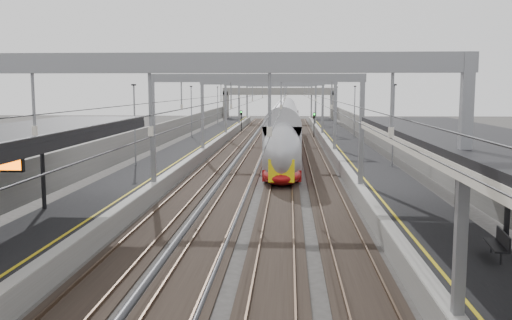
# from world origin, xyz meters

# --- Properties ---
(platform_left) EXTENTS (4.00, 120.00, 1.00)m
(platform_left) POSITION_xyz_m (-8.00, 45.00, 0.50)
(platform_left) COLOR black
(platform_left) RESTS_ON ground
(platform_right) EXTENTS (4.00, 120.00, 1.00)m
(platform_right) POSITION_xyz_m (8.00, 45.00, 0.50)
(platform_right) COLOR black
(platform_right) RESTS_ON ground
(tracks) EXTENTS (11.40, 140.00, 0.20)m
(tracks) POSITION_xyz_m (0.00, 45.00, 0.05)
(tracks) COLOR black
(tracks) RESTS_ON ground
(overhead_line) EXTENTS (13.00, 140.00, 6.60)m
(overhead_line) POSITION_xyz_m (0.00, 51.62, 6.14)
(overhead_line) COLOR gray
(overhead_line) RESTS_ON platform_left
(overbridge) EXTENTS (22.00, 2.20, 6.90)m
(overbridge) POSITION_xyz_m (0.00, 100.00, 5.31)
(overbridge) COLOR slate
(overbridge) RESTS_ON ground
(wall_left) EXTENTS (0.30, 120.00, 3.20)m
(wall_left) POSITION_xyz_m (-11.20, 45.00, 1.60)
(wall_left) COLOR slate
(wall_left) RESTS_ON ground
(wall_right) EXTENTS (0.30, 120.00, 3.20)m
(wall_right) POSITION_xyz_m (11.20, 45.00, 1.60)
(wall_right) COLOR slate
(wall_right) RESTS_ON ground
(train) EXTENTS (2.76, 50.32, 4.37)m
(train) POSITION_xyz_m (1.50, 48.47, 2.14)
(train) COLOR #9F0E0F
(train) RESTS_ON ground
(bench) EXTENTS (0.70, 1.86, 0.94)m
(bench) POSITION_xyz_m (9.12, 6.99, 1.57)
(bench) COLOR black
(bench) RESTS_ON platform_right
(signal_green) EXTENTS (0.32, 0.32, 3.48)m
(signal_green) POSITION_xyz_m (-5.20, 73.19, 2.42)
(signal_green) COLOR black
(signal_green) RESTS_ON ground
(signal_red_near) EXTENTS (0.32, 0.32, 3.48)m
(signal_red_near) POSITION_xyz_m (3.20, 73.25, 2.42)
(signal_red_near) COLOR black
(signal_red_near) RESTS_ON ground
(signal_red_far) EXTENTS (0.32, 0.32, 3.48)m
(signal_red_far) POSITION_xyz_m (5.40, 66.19, 2.42)
(signal_red_far) COLOR black
(signal_red_far) RESTS_ON ground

